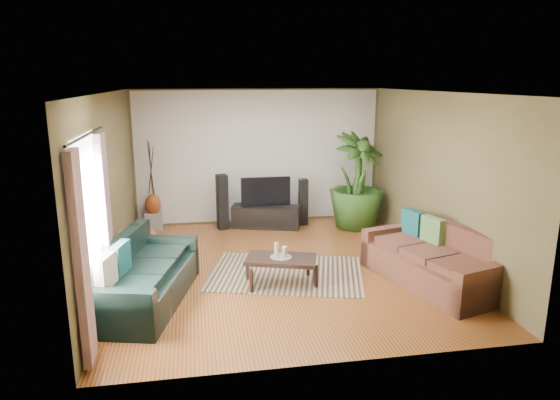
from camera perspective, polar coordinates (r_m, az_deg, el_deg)
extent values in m
plane|color=#9C5128|center=(7.91, 0.25, -7.76)|extent=(5.50, 5.50, 0.00)
plane|color=white|center=(7.36, 0.27, 12.21)|extent=(5.50, 5.50, 0.00)
plane|color=brown|center=(10.19, -2.47, 4.98)|extent=(5.00, 0.00, 5.00)
plane|color=brown|center=(4.92, 5.92, -4.61)|extent=(5.00, 0.00, 5.00)
plane|color=brown|center=(7.50, -18.89, 1.10)|extent=(0.00, 5.50, 5.50)
plane|color=brown|center=(8.32, 17.48, 2.38)|extent=(0.00, 5.50, 5.50)
plane|color=white|center=(10.18, -2.46, 4.98)|extent=(4.90, 0.00, 4.90)
plane|color=white|center=(5.96, -21.01, -1.73)|extent=(0.00, 1.80, 1.80)
cube|color=gray|center=(5.32, -21.74, -6.43)|extent=(0.08, 0.35, 2.20)
cube|color=gray|center=(6.72, -19.24, -2.10)|extent=(0.08, 0.35, 2.20)
cylinder|color=black|center=(5.79, -21.29, 6.92)|extent=(0.03, 1.90, 0.03)
cube|color=black|center=(6.83, -15.13, -7.95)|extent=(1.39, 2.27, 0.85)
cube|color=#573024|center=(7.50, 16.89, -6.11)|extent=(1.50, 2.28, 0.85)
cube|color=tan|center=(7.69, 0.75, -8.35)|extent=(2.64, 2.18, 0.01)
cube|color=black|center=(7.25, 0.11, -8.08)|extent=(1.11, 0.82, 0.41)
cylinder|color=gray|center=(7.17, 0.11, -6.52)|extent=(0.31, 0.31, 0.01)
cylinder|color=beige|center=(7.15, -0.41, -5.67)|extent=(0.06, 0.06, 0.20)
cylinder|color=beige|center=(7.11, 0.48, -5.98)|extent=(0.06, 0.06, 0.15)
cylinder|color=beige|center=(7.21, 0.57, -5.80)|extent=(0.06, 0.06, 0.13)
cube|color=black|center=(9.92, -1.61, -1.92)|extent=(1.39, 0.76, 0.44)
cube|color=black|center=(9.81, -1.65, 0.98)|extent=(0.98, 0.05, 0.58)
cube|color=black|center=(9.83, -6.61, -0.23)|extent=(0.24, 0.26, 1.08)
cube|color=black|center=(10.08, 2.67, -0.22)|extent=(0.17, 0.19, 0.94)
imported|color=#244717|center=(9.88, 8.76, 2.15)|extent=(1.45, 1.45, 1.88)
cylinder|color=black|center=(10.07, 8.60, -2.35)|extent=(0.35, 0.35, 0.27)
cube|color=gray|center=(10.15, -14.20, -2.29)|extent=(0.36, 0.36, 0.34)
ellipsoid|color=brown|center=(10.07, -14.31, -0.52)|extent=(0.31, 0.31, 0.43)
cube|color=brown|center=(8.14, -16.14, -5.49)|extent=(0.70, 0.70, 0.58)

